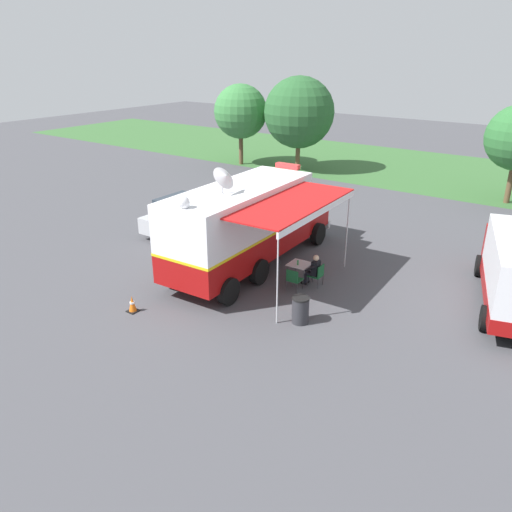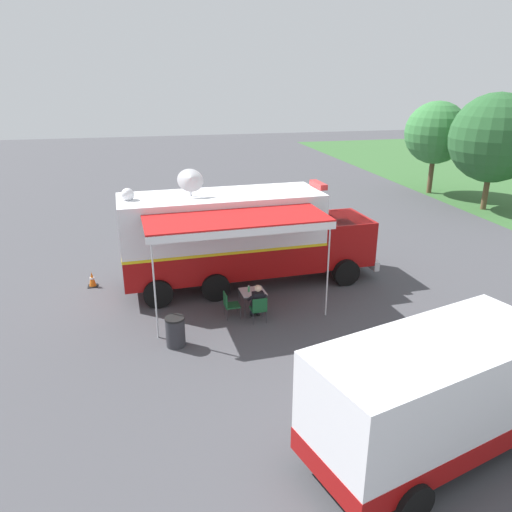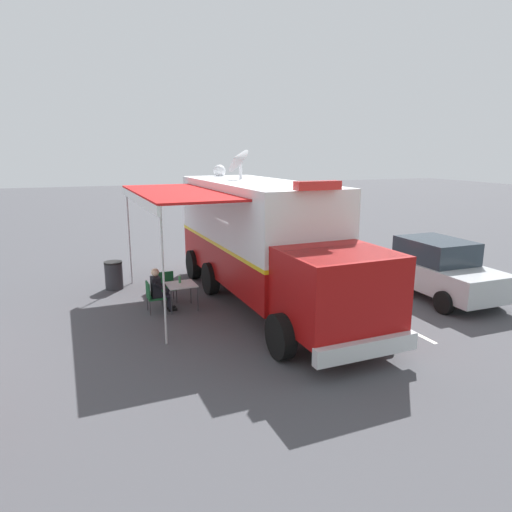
% 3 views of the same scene
% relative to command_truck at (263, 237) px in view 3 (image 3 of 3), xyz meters
% --- Properties ---
extents(ground_plane, '(100.00, 100.00, 0.00)m').
position_rel_command_truck_xyz_m(ground_plane, '(0.00, -0.75, -1.94)').
color(ground_plane, '#47474C').
extents(lot_stripe, '(0.34, 4.80, 0.01)m').
position_rel_command_truck_xyz_m(lot_stripe, '(-2.55, 1.93, -1.94)').
color(lot_stripe, silver).
rests_on(lot_stripe, ground).
extents(command_truck, '(5.21, 9.59, 4.53)m').
position_rel_command_truck_xyz_m(command_truck, '(0.00, 0.00, 0.00)').
color(command_truck, '#9E0F0F').
rests_on(command_truck, ground).
extents(folding_table, '(0.84, 0.84, 0.73)m').
position_rel_command_truck_xyz_m(folding_table, '(2.41, -0.15, -1.27)').
color(folding_table, silver).
rests_on(folding_table, ground).
extents(water_bottle, '(0.07, 0.07, 0.22)m').
position_rel_command_truck_xyz_m(water_bottle, '(2.41, -0.28, -1.11)').
color(water_bottle, '#3F9959').
rests_on(water_bottle, folding_table).
extents(folding_chair_at_table, '(0.50, 0.50, 0.87)m').
position_rel_command_truck_xyz_m(folding_chair_at_table, '(3.21, -0.13, -1.43)').
color(folding_chair_at_table, '#19562D').
rests_on(folding_chair_at_table, ground).
extents(folding_chair_beside_table, '(0.50, 0.50, 0.87)m').
position_rel_command_truck_xyz_m(folding_chair_beside_table, '(2.68, -1.00, -1.43)').
color(folding_chair_beside_table, '#19562D').
rests_on(folding_chair_beside_table, ground).
extents(seated_responder, '(0.67, 0.57, 1.25)m').
position_rel_command_truck_xyz_m(seated_responder, '(3.02, -0.14, -1.29)').
color(seated_responder, black).
rests_on(seated_responder, ground).
extents(trash_bin, '(0.57, 0.57, 0.91)m').
position_rel_command_truck_xyz_m(trash_bin, '(4.07, -2.83, -1.49)').
color(trash_bin, '#2D2D33').
rests_on(trash_bin, ground).
extents(traffic_cone, '(0.36, 0.36, 0.58)m').
position_rel_command_truck_xyz_m(traffic_cone, '(-0.96, -5.55, -1.66)').
color(traffic_cone, black).
rests_on(traffic_cone, ground).
extents(car_behind_truck, '(2.06, 4.22, 1.76)m').
position_rel_command_truck_xyz_m(car_behind_truck, '(-5.17, 1.39, -1.06)').
color(car_behind_truck, '#B2B5BA').
rests_on(car_behind_truck, ground).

